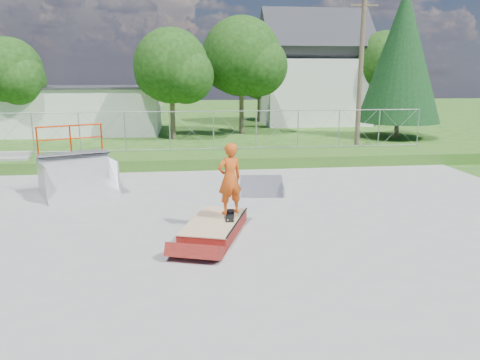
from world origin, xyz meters
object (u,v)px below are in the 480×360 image
object	(u,v)px
flat_bank_ramp	(262,187)
skater	(230,181)
grind_box	(214,227)
quarter_pipe	(78,163)

from	to	relation	value
flat_bank_ramp	skater	world-z (taller)	skater
grind_box	flat_bank_ramp	world-z (taller)	flat_bank_ramp
quarter_pipe	flat_bank_ramp	world-z (taller)	quarter_pipe
skater	quarter_pipe	bearing A→B (deg)	-64.70
flat_bank_ramp	skater	distance (m)	4.14
quarter_pipe	flat_bank_ramp	size ratio (longest dim) A/B	1.46
flat_bank_ramp	grind_box	bearing A→B (deg)	-108.29
quarter_pipe	flat_bank_ramp	distance (m)	6.11
flat_bank_ramp	quarter_pipe	bearing A→B (deg)	-176.26
grind_box	quarter_pipe	bearing A→B (deg)	152.73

